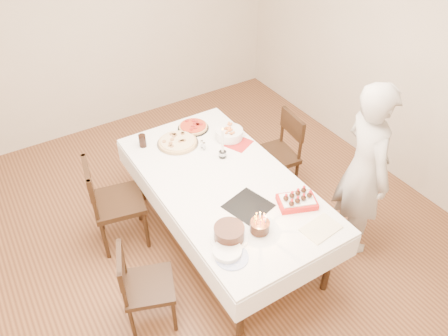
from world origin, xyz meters
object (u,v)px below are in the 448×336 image
cola_glass (142,141)px  pizza_pepperoni (193,127)px  dining_table (224,211)px  pizza_white (178,142)px  chair_right_savory (274,156)px  birthday_cake (260,223)px  layer_cake (229,233)px  person (364,171)px  chair_left_savory (118,202)px  strawberry_box (297,201)px  pasta_bowl (229,134)px  taper_candle (223,143)px  chair_left_dessert (149,286)px

cola_glass → pizza_pepperoni: bearing=0.9°
dining_table → pizza_white: 0.81m
pizza_pepperoni → chair_right_savory: bearing=-37.1°
birthday_cake → layer_cake: bearing=165.6°
person → dining_table: bearing=76.7°
pizza_pepperoni → person: bearing=-59.1°
person → cola_glass: size_ratio=13.13×
cola_glass → layer_cake: cola_glass is taller
chair_right_savory → cola_glass: bearing=164.4°
chair_left_savory → pizza_pepperoni: (0.97, 0.32, 0.30)m
dining_table → layer_cake: bearing=-118.5°
birthday_cake → strawberry_box: birthday_cake is taller
pasta_bowl → chair_left_savory: bearing=179.7°
taper_candle → pizza_white: bearing=122.9°
pizza_white → strawberry_box: bearing=-70.6°
dining_table → layer_cake: 0.79m
chair_right_savory → pasta_bowl: bearing=164.9°
chair_left_savory → cola_glass: 0.62m
chair_right_savory → taper_candle: size_ratio=2.77×
layer_cake → chair_left_savory: bearing=114.0°
chair_right_savory → birthday_cake: chair_right_savory is taller
pasta_bowl → strawberry_box: 1.08m
chair_right_savory → chair_left_dessert: 1.91m
chair_right_savory → strawberry_box: (-0.47, -0.91, 0.33)m
chair_left_savory → taper_candle: (0.98, -0.23, 0.44)m
pasta_bowl → person: bearing=-60.1°
chair_left_dessert → person: size_ratio=0.48×
chair_left_dessert → strawberry_box: bearing=-166.5°
chair_right_savory → dining_table: bearing=-150.7°
pizza_white → chair_left_savory: bearing=-166.7°
chair_left_dessert → pizza_white: size_ratio=2.01×
pizza_white → taper_candle: 0.50m
chair_left_dessert → pasta_bowl: pasta_bowl is taller
taper_candle → strawberry_box: (0.18, -0.86, -0.13)m
taper_candle → strawberry_box: bearing=-78.0°
chair_right_savory → layer_cake: 1.51m
dining_table → person: size_ratio=1.27×
pizza_pepperoni → pasta_bowl: 0.40m
chair_left_savory → pizza_white: 0.79m
chair_left_savory → strawberry_box: bearing=148.3°
dining_table → pizza_pepperoni: (0.16, 0.85, 0.40)m
pizza_white → taper_candle: (0.26, -0.40, 0.14)m
pizza_white → birthday_cake: size_ratio=2.67×
dining_table → strawberry_box: 0.78m
chair_left_savory → pizza_white: chair_left_savory is taller
chair_left_dessert → taper_candle: bearing=-127.2°
person → layer_cake: 1.35m
pasta_bowl → pizza_white: bearing=159.9°
chair_right_savory → taper_candle: bearing=-168.9°
chair_left_savory → pizza_pepperoni: chair_left_savory is taller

